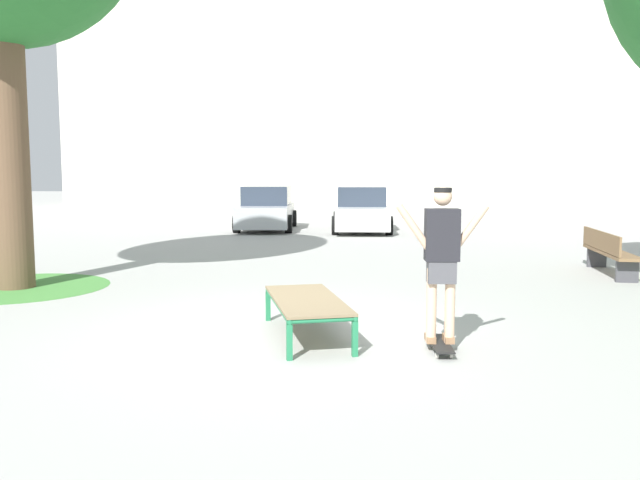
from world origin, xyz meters
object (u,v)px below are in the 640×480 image
Objects in this scene: skate_box at (307,302)px; skateboard at (440,344)px; car_silver at (267,210)px; park_bench at (608,251)px; skater at (442,254)px; car_white at (361,211)px.

skate_box reaches higher than skateboard.
park_bench is (8.41, -9.14, -0.24)m from car_silver.
car_silver is 1.79× the size of park_bench.
skater reaches higher than car_white.
skateboard is 15.68m from car_silver.
park_bench is at bearing 45.81° from skate_box.
park_bench is at bearing 57.78° from skateboard.
skate_box is 14.11m from car_white.
car_white is 1.78× the size of park_bench.
skater is at bearing -122.23° from park_bench.
skater is (1.53, -0.47, 0.66)m from skate_box.
park_bench reaches higher than skate_box.
car_silver reaches higher than skateboard.
car_silver is 3.32m from car_white.
skater reaches higher than car_silver.
skater reaches higher than skateboard.
car_silver reaches higher than park_bench.
skater is 0.39× the size of car_white.
car_white reaches higher than park_bench.
skateboard is 6.85m from park_bench.
park_bench is (3.65, 5.78, -0.62)m from skater.
skater reaches higher than skate_box.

